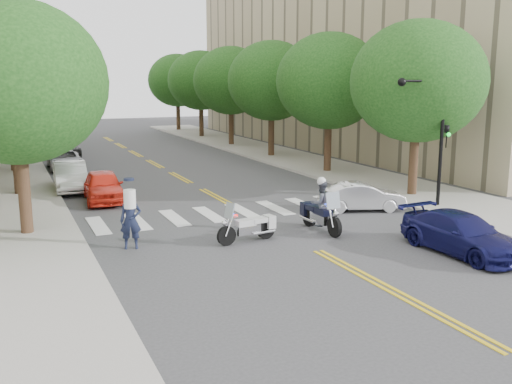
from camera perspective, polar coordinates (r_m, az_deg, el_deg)
ground at (r=19.33m, az=6.20°, el=-5.90°), size 140.00×140.00×0.00m
sidewalk_left at (r=38.32m, az=-24.00°, el=1.84°), size 5.00×60.00×0.15m
sidewalk_right at (r=42.73m, az=2.37°, el=3.67°), size 5.00×60.00×0.15m
building_right at (r=55.12m, az=16.68°, el=16.30°), size 26.00×44.00×22.00m
tree_l_0 at (r=21.92m, az=-22.92°, el=10.05°), size 6.40×6.40×8.45m
tree_l_1 at (r=29.92m, az=-23.35°, el=10.10°), size 6.40×6.40×8.45m
tree_l_2 at (r=37.92m, az=-23.59°, el=10.12°), size 6.40×6.40×8.45m
tree_l_3 at (r=45.92m, az=-23.76°, el=10.13°), size 6.40×6.40×8.45m
tree_l_4 at (r=53.92m, az=-23.87°, el=10.15°), size 6.40×6.40×8.45m
tree_l_5 at (r=61.92m, az=-23.95°, el=10.15°), size 6.40×6.40×8.45m
tree_r_0 at (r=28.49m, az=15.87°, el=10.57°), size 6.40×6.40×8.45m
tree_r_1 at (r=35.02m, az=7.34°, el=10.93°), size 6.40×6.40×8.45m
tree_r_2 at (r=42.06m, az=1.56°, el=11.05°), size 6.40×6.40×8.45m
tree_r_3 at (r=49.39m, az=-2.54°, el=11.06°), size 6.40×6.40×8.45m
tree_r_4 at (r=56.90m, az=-5.56°, el=11.04°), size 6.40×6.40×8.45m
tree_r_5 at (r=64.53m, az=-7.88°, el=11.00°), size 6.40×6.40×8.45m
traffic_signal_pole at (r=25.95m, az=17.36°, el=6.41°), size 2.82×0.42×6.00m
motorcycle_police at (r=21.68m, az=6.43°, el=-1.49°), size 0.87×2.56×2.08m
motorcycle_parked at (r=20.25m, az=-0.46°, el=-3.50°), size 2.33×0.76×1.50m
officer_standing at (r=19.72m, az=-12.42°, el=-2.80°), size 0.81×0.63×1.96m
convertible at (r=25.39m, az=10.56°, el=-0.46°), size 3.94×2.46×1.23m
sedan_blue at (r=20.03m, az=19.85°, el=-3.94°), size 2.08×4.64×1.32m
parked_car_a at (r=27.77m, az=-15.03°, el=0.59°), size 2.04×4.41×1.46m
parked_car_b at (r=30.97m, az=-18.06°, el=1.49°), size 1.76×4.54×1.47m
parked_car_c at (r=38.45m, az=-18.55°, el=3.06°), size 2.04×4.39×1.22m
parked_car_d at (r=44.89m, az=-18.64°, el=4.26°), size 2.12×4.86×1.39m
parked_car_e at (r=45.79m, az=-20.14°, el=4.25°), size 1.67×3.95×1.33m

